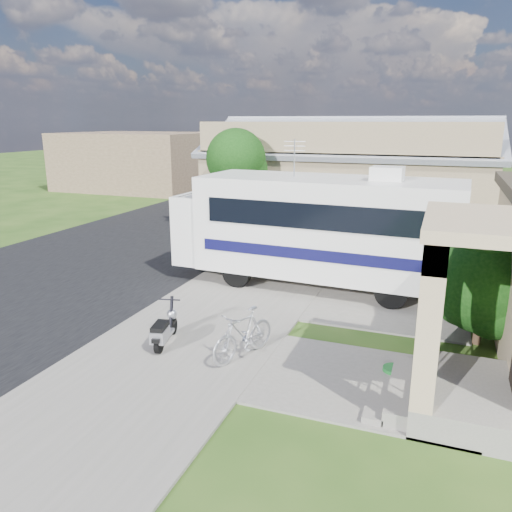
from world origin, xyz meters
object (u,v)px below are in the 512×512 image
(shrub, at_px, (487,280))
(scooter, at_px, (164,330))
(van, at_px, (265,185))
(garden_hose, at_px, (394,374))
(pickup_truck, at_px, (228,207))
(motorhome, at_px, (317,226))
(bicycle, at_px, (243,337))

(shrub, xyz_separation_m, scooter, (-6.52, -2.71, -1.06))
(van, relative_size, garden_hose, 14.30)
(garden_hose, bearing_deg, pickup_truck, 125.14)
(motorhome, bearing_deg, garden_hose, -58.33)
(shrub, height_order, pickup_truck, shrub)
(shrub, relative_size, pickup_truck, 0.55)
(shrub, bearing_deg, bicycle, -150.63)
(shrub, xyz_separation_m, bicycle, (-4.68, -2.63, -0.96))
(scooter, distance_m, pickup_truck, 14.26)
(bicycle, xyz_separation_m, garden_hose, (3.03, 0.30, -0.43))
(motorhome, bearing_deg, bicycle, -89.92)
(bicycle, bearing_deg, scooter, -155.95)
(garden_hose, bearing_deg, van, 115.75)
(motorhome, height_order, pickup_truck, motorhome)
(bicycle, bearing_deg, shrub, 51.14)
(bicycle, height_order, pickup_truck, pickup_truck)
(scooter, xyz_separation_m, pickup_truck, (-4.41, 13.56, 0.31))
(scooter, bearing_deg, pickup_truck, 95.40)
(van, xyz_separation_m, garden_hose, (10.03, -20.78, -0.80))
(pickup_truck, xyz_separation_m, garden_hose, (9.28, -13.19, -0.63))
(scooter, relative_size, van, 0.23)
(garden_hose, bearing_deg, bicycle, -174.36)
(bicycle, distance_m, garden_hose, 3.08)
(van, bearing_deg, scooter, -84.31)
(bicycle, distance_m, van, 22.22)
(motorhome, height_order, van, motorhome)
(scooter, bearing_deg, shrub, 9.92)
(scooter, xyz_separation_m, van, (-5.15, 21.16, 0.48))
(motorhome, relative_size, van, 1.36)
(bicycle, bearing_deg, motorhome, 109.48)
(motorhome, xyz_separation_m, bicycle, (-0.21, -5.32, -1.31))
(shrub, distance_m, van, 21.84)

